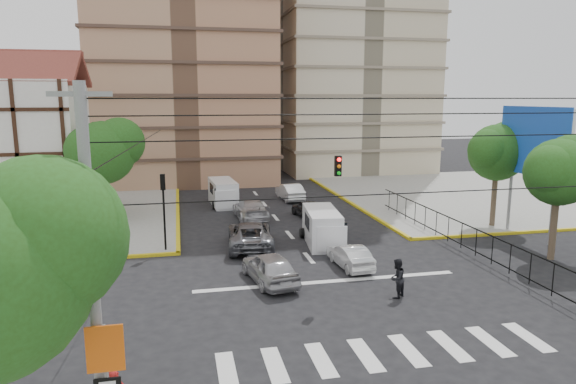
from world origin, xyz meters
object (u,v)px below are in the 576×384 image
object	(u,v)px
district_sign	(106,360)
pedestrian_crosswalk	(397,278)
traffic_light_nw	(163,199)
van_right_lane	(323,228)
van_left_lane	(223,194)
car_silver_front_left	(270,267)
car_white_front_right	(350,256)

from	to	relation	value
district_sign	pedestrian_crosswalk	distance (m)	13.76
traffic_light_nw	van_right_lane	size ratio (longest dim) A/B	0.91
van_left_lane	pedestrian_crosswalk	xyz separation A→B (m)	(5.78, -21.43, -0.12)
van_right_lane	van_left_lane	xyz separation A→B (m)	(-4.88, 12.68, -0.00)
district_sign	car_silver_front_left	distance (m)	12.61
district_sign	car_silver_front_left	xyz separation A→B (m)	(6.01, 10.95, -1.70)
traffic_light_nw	pedestrian_crosswalk	distance (m)	13.88
car_white_front_right	pedestrian_crosswalk	world-z (taller)	pedestrian_crosswalk
traffic_light_nw	car_white_front_right	xyz separation A→B (m)	(9.51, -4.78, -2.50)
traffic_light_nw	van_right_lane	xyz separation A→B (m)	(9.28, -0.42, -2.10)
van_right_lane	van_left_lane	distance (m)	13.58
traffic_light_nw	van_left_lane	xyz separation A→B (m)	(4.40, 12.26, -2.10)
van_right_lane	pedestrian_crosswalk	world-z (taller)	van_right_lane
van_right_lane	van_left_lane	size ratio (longest dim) A/B	1.01
district_sign	car_white_front_right	distance (m)	16.25
traffic_light_nw	district_sign	distance (m)	17.08
van_left_lane	car_silver_front_left	size ratio (longest dim) A/B	1.09
van_right_lane	car_silver_front_left	distance (m)	7.10
van_right_lane	car_silver_front_left	size ratio (longest dim) A/B	1.10
car_silver_front_left	pedestrian_crosswalk	size ratio (longest dim) A/B	2.46
district_sign	car_white_front_right	xyz separation A→B (m)	(10.51, 12.26, -1.84)
van_right_lane	car_silver_front_left	bearing A→B (deg)	-120.22
car_silver_front_left	car_white_front_right	size ratio (longest dim) A/B	1.19
pedestrian_crosswalk	car_white_front_right	bearing A→B (deg)	-121.44
van_left_lane	car_silver_front_left	distance (m)	18.36
traffic_light_nw	car_white_front_right	distance (m)	10.93
van_right_lane	car_silver_front_left	world-z (taller)	van_right_lane
traffic_light_nw	van_left_lane	world-z (taller)	traffic_light_nw
car_silver_front_left	pedestrian_crosswalk	distance (m)	6.02
van_right_lane	pedestrian_crosswalk	size ratio (longest dim) A/B	2.71
van_left_lane	car_silver_front_left	world-z (taller)	van_left_lane
van_right_lane	district_sign	bearing A→B (deg)	-114.98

